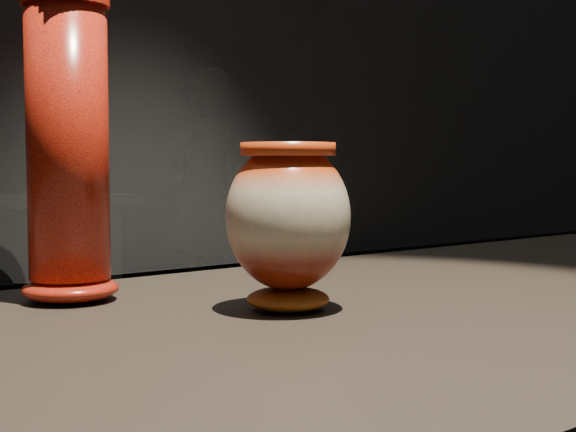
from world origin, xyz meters
TOP-DOWN VIEW (x-y plane):
  - main_vase at (-0.15, 0.05)m, footprint 0.16×0.16m
  - tall_vase at (-0.32, 0.27)m, footprint 0.13×0.13m
  - back_vase_right at (0.92, 3.35)m, footprint 0.06×0.06m
  - visitor at (2.16, 3.93)m, footprint 0.67×0.49m

SIDE VIEW (x-z plane):
  - visitor at x=2.16m, z-range 0.00..1.69m
  - back_vase_right at x=0.92m, z-range 0.90..1.02m
  - main_vase at x=-0.15m, z-range 0.91..1.11m
  - tall_vase at x=-0.32m, z-range 0.89..1.27m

